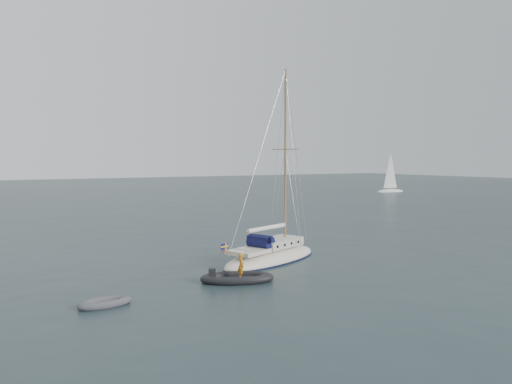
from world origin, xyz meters
TOP-DOWN VIEW (x-y plane):
  - ground at (0.00, 0.00)m, footprint 300.00×300.00m
  - sailboat at (0.61, 1.72)m, footprint 9.31×2.79m
  - dinghy at (-11.30, -2.84)m, footprint 2.49×1.12m
  - rib at (-3.95, -1.94)m, footprint 4.06×1.85m
  - distant_yacht_b at (58.18, 47.20)m, footprint 6.78×3.61m

SIDE VIEW (x-z plane):
  - ground at x=0.00m, z-range 0.00..0.00m
  - dinghy at x=-11.30m, z-range -0.02..0.33m
  - rib at x=-3.95m, z-range -0.57..1.07m
  - sailboat at x=0.61m, z-range -5.62..7.63m
  - distant_yacht_b at x=58.18m, z-range -0.65..8.33m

